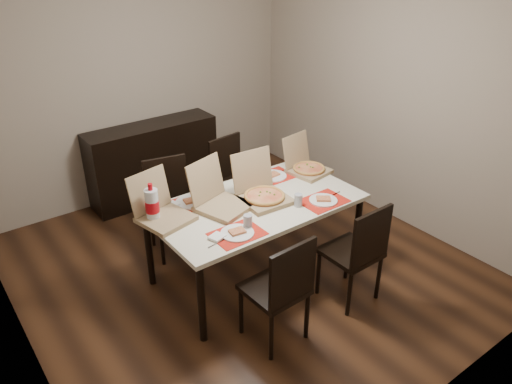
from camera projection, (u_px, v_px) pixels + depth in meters
ground at (243, 267)px, 4.75m from camera, size 3.80×4.00×0.02m
room_walls at (211, 76)px, 4.25m from camera, size 3.84×4.02×2.62m
sideboard at (154, 161)px, 5.80m from camera, size 1.50×0.40×0.90m
dining_table at (256, 209)px, 4.34m from camera, size 1.80×1.00×0.75m
chair_near_left at (281, 287)px, 3.65m from camera, size 0.44×0.44×0.93m
chair_near_right at (358, 250)px, 4.08m from camera, size 0.43×0.43×0.93m
chair_far_left at (170, 202)px, 4.81m from camera, size 0.50×0.50×0.93m
chair_far_right at (233, 177)px, 5.30m from camera, size 0.47×0.47×0.93m
setting_near_left at (238, 231)px, 3.86m from camera, size 0.49×0.30×0.11m
setting_near_right at (316, 200)px, 4.29m from camera, size 0.51×0.30×0.11m
setting_far_left at (194, 200)px, 4.30m from camera, size 0.51×0.30×0.11m
setting_far_right at (270, 177)px, 4.71m from camera, size 0.48×0.30×0.11m
napkin_loose at (262, 206)px, 4.23m from camera, size 0.15×0.16×0.02m
pizza_box_center at (262, 194)px, 4.32m from camera, size 0.42×0.46×0.40m
pizza_box_right at (306, 167)px, 4.82m from camera, size 0.40×0.43×0.35m
pizza_box_left at (162, 213)px, 4.02m from camera, size 0.46×0.49×0.38m
pizza_box_extra at (220, 201)px, 4.19m from camera, size 0.51×0.53×0.40m
faina_plate at (229, 205)px, 4.24m from camera, size 0.26×0.26×0.03m
dip_bowl at (244, 190)px, 4.47m from camera, size 0.17×0.17×0.03m
soda_bottle at (152, 205)px, 3.97m from camera, size 0.11×0.11×0.34m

